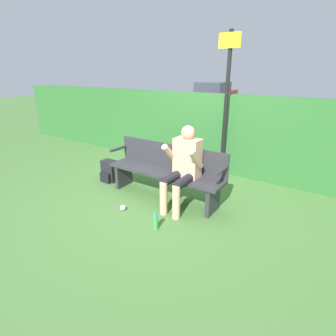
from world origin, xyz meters
The scene contains 9 objects.
ground_plane centered at (0.00, 0.00, 0.00)m, with size 40.00×40.00×0.00m, color #426B33.
hedge_back centered at (0.00, 1.76, 0.76)m, with size 12.00×0.43×1.51m.
park_bench centered at (0.00, 0.06, 0.46)m, with size 1.95×0.42×0.85m.
person_seated centered at (0.40, -0.07, 0.67)m, with size 0.52×0.63×1.21m.
backpack centered at (-1.23, 0.01, 0.18)m, with size 0.29×0.26×0.39m.
water_bottle centered at (0.43, -0.80, 0.11)m, with size 0.06×0.06×0.24m.
signpost centered at (0.41, 1.34, 1.44)m, with size 0.37×0.09×2.56m.
parked_car centered at (-4.29, 11.02, 0.64)m, with size 2.10×4.63×1.36m.
litter_crumple centered at (-0.26, -0.68, 0.04)m, with size 0.08×0.08×0.08m.
Camera 1 is at (2.19, -3.13, 1.93)m, focal length 28.00 mm.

